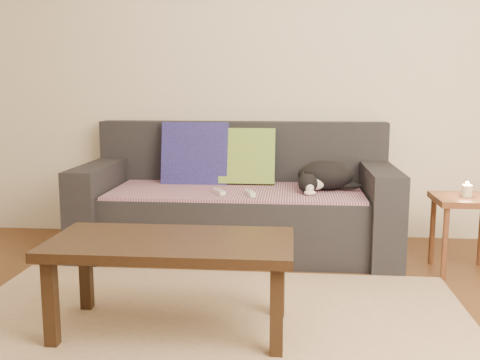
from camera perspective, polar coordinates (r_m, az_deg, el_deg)
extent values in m
plane|color=brown|center=(2.50, -3.88, -17.10)|extent=(4.50, 4.50, 0.00)
cube|color=beige|center=(4.23, 0.34, 11.86)|extent=(4.50, 0.04, 2.60)
cube|color=#232328|center=(3.83, -0.33, -4.29)|extent=(1.70, 0.78, 0.42)
cube|color=#232328|center=(4.15, 0.21, 2.86)|extent=(2.10, 0.18, 0.45)
cube|color=#232328|center=(4.02, -13.95, -2.62)|extent=(0.20, 0.90, 0.60)
cube|color=#232328|center=(3.84, 13.95, -3.17)|extent=(0.20, 0.90, 0.60)
cube|color=#482D54|center=(3.77, -0.36, -1.11)|extent=(1.66, 0.74, 0.02)
cube|color=#191250|center=(4.04, -4.54, 2.43)|extent=(0.47, 0.21, 0.49)
cube|color=#0C4E3E|center=(3.99, 0.75, 2.38)|extent=(0.39, 0.20, 0.41)
ellipsoid|color=black|center=(3.79, 8.70, 0.48)|extent=(0.44, 0.38, 0.19)
sphere|color=black|center=(3.63, 6.91, -0.35)|extent=(0.16, 0.16, 0.13)
sphere|color=white|center=(3.58, 7.10, -0.80)|extent=(0.07, 0.07, 0.05)
ellipsoid|color=black|center=(3.77, 11.21, -0.58)|extent=(0.16, 0.09, 0.04)
cube|color=white|center=(3.59, -2.14, -1.21)|extent=(0.10, 0.15, 0.03)
cube|color=white|center=(3.54, 1.07, -1.38)|extent=(0.08, 0.15, 0.03)
cube|color=brown|center=(3.63, 22.00, -1.87)|extent=(0.37, 0.37, 0.04)
cylinder|color=brown|center=(3.50, 20.10, -6.09)|extent=(0.03, 0.03, 0.43)
cylinder|color=brown|center=(3.78, 18.96, -4.90)|extent=(0.03, 0.03, 0.43)
cylinder|color=beige|center=(3.62, 22.05, -1.03)|extent=(0.06, 0.06, 0.07)
sphere|color=#FFBF59|center=(3.61, 22.10, -0.33)|extent=(0.02, 0.02, 0.02)
cube|color=tan|center=(2.63, -3.34, -15.55)|extent=(2.50, 1.80, 0.01)
cube|color=#2F2112|center=(2.56, -7.01, -6.46)|extent=(1.10, 0.55, 0.04)
cube|color=#2F2112|center=(2.59, -18.68, -11.84)|extent=(0.05, 0.05, 0.40)
cube|color=#2F2112|center=(2.38, 3.74, -13.26)|extent=(0.05, 0.05, 0.40)
cube|color=#2F2112|center=(2.95, -15.37, -9.05)|extent=(0.05, 0.05, 0.40)
cube|color=#2F2112|center=(2.77, 3.99, -9.95)|extent=(0.05, 0.05, 0.40)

